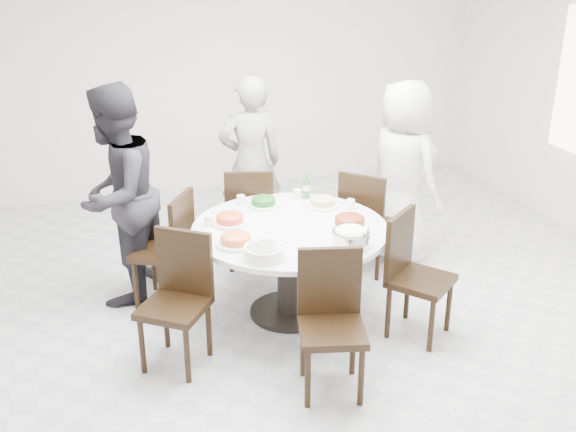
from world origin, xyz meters
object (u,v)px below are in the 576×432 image
object	(u,v)px
dining_table	(290,271)
diner_left	(117,196)
diner_middle	(251,163)
chair_sw	(174,304)
chair_se	(421,278)
chair_nw	(162,249)
chair_s	(332,328)
rice_bowl	(351,239)
soup_bowl	(264,252)
beverage_bottle	(307,186)
chair_ne	(368,220)
diner_right	(402,173)
chair_n	(250,215)

from	to	relation	value
dining_table	diner_left	size ratio (longest dim) A/B	0.84
diner_middle	dining_table	bearing A→B (deg)	89.46
chair_sw	chair_se	size ratio (longest dim) A/B	1.00
chair_nw	diner_middle	xyz separation A→B (m)	(0.98, 0.92, 0.35)
dining_table	chair_se	size ratio (longest dim) A/B	1.58
dining_table	chair_sw	size ratio (longest dim) A/B	1.58
chair_s	diner_left	size ratio (longest dim) A/B	0.53
rice_bowl	soup_bowl	size ratio (longest dim) A/B	0.98
beverage_bottle	diner_left	bearing A→B (deg)	174.78
chair_ne	diner_right	xyz separation A→B (m)	(0.38, 0.14, 0.36)
soup_bowl	chair_n	bearing A→B (deg)	79.86
diner_middle	soup_bowl	world-z (taller)	diner_middle
diner_left	rice_bowl	xyz separation A→B (m)	(1.53, -1.16, -0.08)
rice_bowl	soup_bowl	distance (m)	0.64
diner_right	diner_middle	world-z (taller)	diner_right
chair_se	chair_sw	bearing A→B (deg)	136.03
chair_se	soup_bowl	bearing A→B (deg)	135.03
dining_table	chair_nw	size ratio (longest dim) A/B	1.58
chair_nw	beverage_bottle	distance (m)	1.31
chair_s	diner_middle	xyz separation A→B (m)	(0.09, 2.44, 0.35)
diner_middle	rice_bowl	xyz separation A→B (m)	(0.25, -1.88, -0.02)
chair_se	rice_bowl	xyz separation A→B (m)	(-0.53, 0.11, 0.33)
chair_nw	chair_s	bearing A→B (deg)	61.78
beverage_bottle	diner_right	bearing A→B (deg)	8.44
chair_sw	diner_left	size ratio (longest dim) A/B	0.53
diner_middle	soup_bowl	bearing A→B (deg)	79.97
diner_left	soup_bowl	size ratio (longest dim) A/B	6.41
diner_left	beverage_bottle	distance (m)	1.55
diner_left	beverage_bottle	size ratio (longest dim) A/B	8.02
diner_right	beverage_bottle	size ratio (longest dim) A/B	7.50
chair_ne	beverage_bottle	distance (m)	0.70
chair_nw	chair_se	bearing A→B (deg)	90.25
diner_left	beverage_bottle	world-z (taller)	diner_left
chair_se	diner_right	world-z (taller)	diner_right
rice_bowl	soup_bowl	bearing A→B (deg)	179.43
chair_n	chair_nw	world-z (taller)	same
diner_right	diner_middle	size ratio (longest dim) A/B	1.01
chair_sw	soup_bowl	bearing A→B (deg)	33.14
chair_n	chair_nw	xyz separation A→B (m)	(-0.85, -0.49, 0.00)
chair_s	dining_table	bearing A→B (deg)	101.39
chair_nw	chair_sw	distance (m)	0.92
chair_nw	chair_s	size ratio (longest dim) A/B	1.00
chair_s	diner_right	distance (m)	2.20
diner_right	chair_sw	bearing A→B (deg)	96.94
soup_bowl	chair_sw	bearing A→B (deg)	177.12
dining_table	diner_middle	bearing A→B (deg)	87.92
chair_nw	chair_s	xyz separation A→B (m)	(0.89, -1.52, 0.00)
chair_ne	diner_left	world-z (taller)	diner_left
dining_table	chair_ne	world-z (taller)	chair_ne
chair_ne	diner_right	size ratio (longest dim) A/B	0.57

